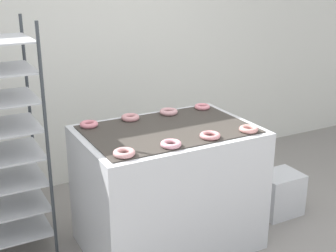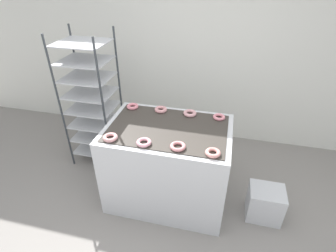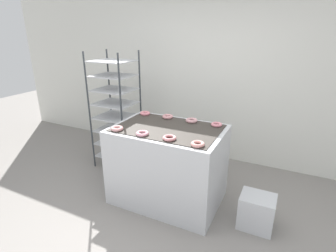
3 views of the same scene
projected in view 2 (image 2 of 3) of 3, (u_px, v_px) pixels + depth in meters
name	position (u px, v px, depth m)	size (l,w,h in m)	color
ground_plane	(152.00, 245.00, 2.58)	(14.00, 14.00, 0.00)	gray
wall_back	(193.00, 45.00, 3.57)	(8.00, 0.05, 2.80)	silver
fryer_machine	(168.00, 164.00, 2.89)	(1.27, 0.87, 0.95)	silver
baking_rack_cart	(92.00, 100.00, 3.29)	(0.59, 0.52, 1.74)	#33383D
glaze_bin	(265.00, 203.00, 2.79)	(0.36, 0.29, 0.37)	silver
donut_near_left	(110.00, 137.00, 2.45)	(0.14, 0.14, 0.04)	#D29292
donut_near_midleft	(144.00, 142.00, 2.39)	(0.14, 0.14, 0.04)	pink
donut_near_midright	(178.00, 146.00, 2.34)	(0.14, 0.14, 0.03)	#D28587
donut_near_right	(213.00, 153.00, 2.26)	(0.14, 0.14, 0.04)	#D88F88
donut_far_left	(133.00, 106.00, 2.98)	(0.13, 0.13, 0.04)	pink
donut_far_midleft	(161.00, 109.00, 2.91)	(0.14, 0.14, 0.04)	#D38F92
donut_far_midright	(190.00, 113.00, 2.84)	(0.14, 0.14, 0.04)	#D09699
donut_far_right	(219.00, 117.00, 2.78)	(0.13, 0.13, 0.03)	pink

